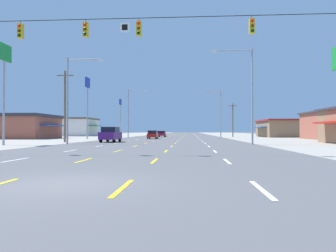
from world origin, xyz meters
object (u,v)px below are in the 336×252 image
(hatchback_inner_left_near, at_px, (153,135))
(pole_sign_left_row_0, at_px, (4,67))
(suv_far_left_nearest, at_px, (111,134))
(sedan_inner_left_mid, at_px, (162,134))
(streetlight_right_row_1, at_px, (219,110))
(hatchback_far_left_midfar, at_px, (156,133))
(pole_sign_left_row_2, at_px, (120,109))
(streetlight_left_row_0, at_px, (71,94))
(streetlight_left_row_1, at_px, (130,110))
(pole_sign_left_row_1, at_px, (88,92))
(streetlight_right_row_0, at_px, (248,88))

(hatchback_inner_left_near, relative_size, pole_sign_left_row_0, 0.37)
(pole_sign_left_row_0, bearing_deg, suv_far_left_nearest, 47.63)
(sedan_inner_left_mid, xyz_separation_m, streetlight_right_row_1, (13.04, -8.19, 5.18))
(hatchback_far_left_midfar, bearing_deg, pole_sign_left_row_2, -126.32)
(pole_sign_left_row_2, relative_size, streetlight_left_row_0, 1.04)
(pole_sign_left_row_2, bearing_deg, pole_sign_left_row_0, -90.34)
(pole_sign_left_row_0, relative_size, streetlight_right_row_1, 1.02)
(suv_far_left_nearest, xyz_separation_m, streetlight_left_row_1, (-2.89, 29.10, 5.10))
(suv_far_left_nearest, xyz_separation_m, streetlight_right_row_1, (16.53, 29.10, 4.90))
(hatchback_far_left_midfar, relative_size, streetlight_left_row_1, 0.37)
(pole_sign_left_row_1, bearing_deg, pole_sign_left_row_2, 89.87)
(pole_sign_left_row_2, bearing_deg, streetlight_right_row_0, -64.00)
(sedan_inner_left_mid, bearing_deg, streetlight_right_row_1, -32.15)
(suv_far_left_nearest, xyz_separation_m, pole_sign_left_row_2, (-8.46, 44.84, 6.48))
(suv_far_left_nearest, distance_m, pole_sign_left_row_0, 14.79)
(pole_sign_left_row_0, height_order, streetlight_left_row_0, pole_sign_left_row_0)
(streetlight_left_row_1, xyz_separation_m, streetlight_right_row_1, (19.42, 0.00, -0.20))
(pole_sign_left_row_1, xyz_separation_m, streetlight_right_row_0, (25.09, -23.29, -2.55))
(hatchback_far_left_midfar, xyz_separation_m, streetlight_left_row_1, (-2.88, -27.24, 5.35))
(pole_sign_left_row_0, xyz_separation_m, streetlight_right_row_0, (25.34, 3.16, -2.00))
(streetlight_right_row_0, relative_size, streetlight_right_row_1, 1.02)
(sedan_inner_left_mid, bearing_deg, hatchback_far_left_midfar, 100.44)
(hatchback_inner_left_near, xyz_separation_m, pole_sign_left_row_1, (-12.01, -0.86, 7.79))
(pole_sign_left_row_1, relative_size, streetlight_left_row_0, 1.17)
(hatchback_far_left_midfar, bearing_deg, suv_far_left_nearest, -89.99)
(pole_sign_left_row_2, bearing_deg, pole_sign_left_row_1, -90.13)
(streetlight_left_row_0, distance_m, streetlight_right_row_0, 19.44)
(hatchback_far_left_midfar, relative_size, pole_sign_left_row_1, 0.34)
(pole_sign_left_row_1, height_order, streetlight_left_row_1, pole_sign_left_row_1)
(suv_far_left_nearest, bearing_deg, streetlight_left_row_1, 95.67)
(pole_sign_left_row_1, bearing_deg, hatchback_far_left_midfar, 77.84)
(sedan_inner_left_mid, bearing_deg, pole_sign_left_row_1, -120.42)
(hatchback_far_left_midfar, relative_size, pole_sign_left_row_2, 0.39)
(pole_sign_left_row_1, bearing_deg, pole_sign_left_row_0, -90.56)
(pole_sign_left_row_2, distance_m, streetlight_right_row_1, 29.58)
(streetlight_right_row_1, bearing_deg, pole_sign_left_row_2, 147.79)
(pole_sign_left_row_1, distance_m, streetlight_left_row_1, 13.73)
(sedan_inner_left_mid, xyz_separation_m, streetlight_left_row_0, (-6.37, -43.76, 4.85))
(hatchback_inner_left_near, xyz_separation_m, streetlight_left_row_1, (-6.37, 11.42, 5.35))
(pole_sign_left_row_0, relative_size, pole_sign_left_row_1, 0.92)
(pole_sign_left_row_0, bearing_deg, streetlight_left_row_1, 81.35)
(pole_sign_left_row_0, bearing_deg, hatchback_far_left_midfar, 82.43)
(hatchback_inner_left_near, height_order, streetlight_right_row_1, streetlight_right_row_1)
(hatchback_inner_left_near, bearing_deg, pole_sign_left_row_1, -175.93)
(hatchback_far_left_midfar, xyz_separation_m, pole_sign_left_row_1, (-8.51, -39.52, 7.79))
(streetlight_left_row_0, bearing_deg, streetlight_right_row_1, 61.39)
(hatchback_far_left_midfar, height_order, pole_sign_left_row_2, pole_sign_left_row_2)
(hatchback_far_left_midfar, distance_m, pole_sign_left_row_2, 15.77)
(streetlight_right_row_0, relative_size, streetlight_left_row_1, 0.98)
(streetlight_right_row_1, bearing_deg, sedan_inner_left_mid, 147.85)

